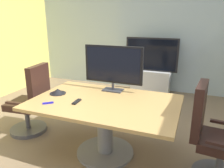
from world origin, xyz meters
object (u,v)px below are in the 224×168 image
wall_display_unit (151,75)px  remote_control (77,102)px  tv_monitor (113,66)px  office_chair_right (213,141)px  office_chair_left (31,105)px  conference_table (105,115)px  conference_phone (58,91)px

wall_display_unit → remote_control: 2.87m
tv_monitor → wall_display_unit: size_ratio=0.64×
office_chair_right → tv_monitor: 1.54m
office_chair_left → conference_table: bearing=79.4°
wall_display_unit → office_chair_left: bearing=-117.4°
wall_display_unit → office_chair_right: bearing=-65.0°
office_chair_left → tv_monitor: bearing=98.5°
office_chair_right → tv_monitor: size_ratio=1.30×
office_chair_left → conference_phone: 0.66m
office_chair_left → tv_monitor: (1.23, 0.32, 0.65)m
conference_table → wall_display_unit: size_ratio=1.40×
conference_table → wall_display_unit: (0.04, 2.66, -0.11)m
tv_monitor → conference_phone: size_ratio=3.82×
office_chair_left → wall_display_unit: size_ratio=0.83×
conference_table → tv_monitor: tv_monitor is taller
tv_monitor → remote_control: 0.74m
tv_monitor → conference_phone: (-0.66, -0.41, -0.33)m
office_chair_right → wall_display_unit: (-1.24, 2.65, -0.01)m
remote_control → conference_phone: bearing=152.2°
conference_table → office_chair_right: (1.28, 0.00, -0.10)m
wall_display_unit → conference_phone: (-0.75, -2.64, 0.34)m
wall_display_unit → conference_phone: 2.76m
office_chair_left → office_chair_right: bearing=81.8°
office_chair_right → remote_control: office_chair_right is taller
tv_monitor → wall_display_unit: tv_monitor is taller
office_chair_left → wall_display_unit: (1.32, 2.55, -0.01)m
conference_phone → remote_control: conference_phone is taller
conference_table → wall_display_unit: bearing=89.1°
office_chair_left → conference_phone: bearing=75.3°
conference_table → office_chair_right: 1.28m
conference_table → conference_phone: 0.74m
office_chair_left → conference_phone: office_chair_left is taller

